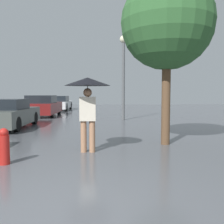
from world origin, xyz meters
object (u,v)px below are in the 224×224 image
Objects in this scene: fire_hydrant at (4,146)px; parked_car_third at (42,106)px; street_lamp at (123,66)px; pedestrian at (88,91)px; parked_car_second at (8,114)px; parked_car_farthest at (60,103)px; tree at (167,24)px.

parked_car_third is at bearing 99.61° from fire_hydrant.
street_lamp reaches higher than fire_hydrant.
street_lamp is (1.46, 7.29, 1.40)m from pedestrian.
parked_car_second is 11.16m from parked_car_farthest.
fire_hydrant is at bearing -110.31° from street_lamp.
parked_car_third reaches higher than fire_hydrant.
parked_car_second is 0.84× the size of parked_car_farthest.
parked_car_third is 5.56× the size of fire_hydrant.
parked_car_third is at bearing 109.12° from pedestrian.
fire_hydrant is at bearing -70.23° from parked_car_second.
street_lamp is at bearing 95.61° from tree.
tree reaches higher than parked_car_third.
street_lamp is (5.00, 2.88, 2.30)m from parked_car_second.
pedestrian is 5.73m from parked_car_second.
pedestrian is at bearing -157.83° from tree.
tree is 6.25× the size of fire_hydrant.
parked_car_third is at bearing -91.29° from parked_car_farthest.
tree is (5.63, -3.57, 2.72)m from parked_car_second.
tree reaches higher than street_lamp.
pedestrian reaches higher than parked_car_farthest.
tree reaches higher than parked_car_second.
street_lamp is at bearing -60.01° from parked_car_farthest.
parked_car_farthest is 9.84m from street_lamp.
parked_car_third is 10.98m from tree.
parked_car_farthest is 15.92m from tree.
tree is at bearing -69.81° from parked_car_farthest.
parked_car_third is 0.89× the size of parked_car_farthest.
parked_car_third is 6.02m from street_lamp.
parked_car_farthest is 1.02× the size of street_lamp.
parked_car_second is at bearing -150.09° from street_lamp.
parked_car_third reaches higher than parked_car_second.
pedestrian is 0.44× the size of parked_car_third.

